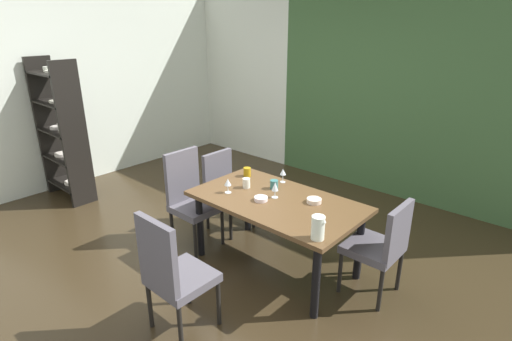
% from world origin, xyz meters
% --- Properties ---
extents(ground_plane, '(6.00, 5.37, 0.02)m').
position_xyz_m(ground_plane, '(0.00, 0.00, -0.01)').
color(ground_plane, '#312617').
extents(back_panel_interior, '(1.96, 0.10, 2.85)m').
position_xyz_m(back_panel_interior, '(-2.02, 2.63, 1.43)').
color(back_panel_interior, silver).
rests_on(back_panel_interior, ground_plane).
extents(garden_window_panel, '(4.04, 0.10, 2.85)m').
position_xyz_m(garden_window_panel, '(0.98, 2.63, 1.43)').
color(garden_window_panel, '#3A5B33').
rests_on(garden_window_panel, ground_plane).
extents(left_interior_panel, '(0.10, 5.37, 2.85)m').
position_xyz_m(left_interior_panel, '(-2.95, 0.00, 1.43)').
color(left_interior_panel, silver).
rests_on(left_interior_panel, ground_plane).
extents(dining_table, '(1.61, 0.91, 0.72)m').
position_xyz_m(dining_table, '(0.72, 0.18, 0.64)').
color(dining_table, brown).
rests_on(dining_table, ground_plane).
extents(chair_left_far, '(0.45, 0.44, 0.89)m').
position_xyz_m(chair_left_far, '(-0.24, 0.43, 0.51)').
color(chair_left_far, '#534F58').
rests_on(chair_left_far, ground_plane).
extents(chair_left_near, '(0.45, 0.44, 1.03)m').
position_xyz_m(chair_left_near, '(-0.25, -0.08, 0.55)').
color(chair_left_near, '#534F58').
rests_on(chair_left_near, ground_plane).
extents(chair_right_far, '(0.44, 0.44, 0.91)m').
position_xyz_m(chair_right_far, '(1.67, 0.43, 0.51)').
color(chair_right_far, '#534F58').
rests_on(chair_right_far, ground_plane).
extents(chair_head_near, '(0.44, 0.44, 1.02)m').
position_xyz_m(chair_head_near, '(0.70, -1.03, 0.55)').
color(chair_head_near, '#534F58').
rests_on(chair_head_near, ground_plane).
extents(display_shelf, '(0.80, 0.33, 1.86)m').
position_xyz_m(display_shelf, '(-2.45, -0.40, 0.93)').
color(display_shelf, black).
rests_on(display_shelf, ground_plane).
extents(wine_glass_east, '(0.06, 0.06, 0.16)m').
position_xyz_m(wine_glass_east, '(0.68, 0.20, 0.83)').
color(wine_glass_east, silver).
rests_on(wine_glass_east, dining_table).
extents(wine_glass_front, '(0.06, 0.06, 0.14)m').
position_xyz_m(wine_glass_front, '(0.50, 0.55, 0.83)').
color(wine_glass_front, silver).
rests_on(wine_glass_front, dining_table).
extents(wine_glass_near_shelf, '(0.07, 0.07, 0.14)m').
position_xyz_m(wine_glass_near_shelf, '(0.26, -0.02, 0.83)').
color(wine_glass_near_shelf, silver).
rests_on(wine_glass_near_shelf, dining_table).
extents(serving_bowl_center, '(0.14, 0.14, 0.04)m').
position_xyz_m(serving_bowl_center, '(1.02, 0.35, 0.74)').
color(serving_bowl_center, beige).
rests_on(serving_bowl_center, dining_table).
extents(serving_bowl_right, '(0.13, 0.13, 0.04)m').
position_xyz_m(serving_bowl_right, '(0.62, 0.06, 0.74)').
color(serving_bowl_right, silver).
rests_on(serving_bowl_right, dining_table).
extents(cup_rear, '(0.08, 0.08, 0.09)m').
position_xyz_m(cup_rear, '(0.11, 0.43, 0.77)').
color(cup_rear, '#AB8212').
rests_on(cup_rear, dining_table).
extents(cup_corner, '(0.08, 0.08, 0.10)m').
position_xyz_m(cup_corner, '(0.31, 0.19, 0.77)').
color(cup_corner, silver).
rests_on(cup_corner, dining_table).
extents(cup_near_window, '(0.08, 0.08, 0.09)m').
position_xyz_m(cup_near_window, '(0.54, 0.36, 0.77)').
color(cup_near_window, '#336E6F').
rests_on(cup_near_window, dining_table).
extents(pitcher_south, '(0.12, 0.10, 0.19)m').
position_xyz_m(pitcher_south, '(1.40, -0.17, 0.82)').
color(pitcher_south, white).
rests_on(pitcher_south, dining_table).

